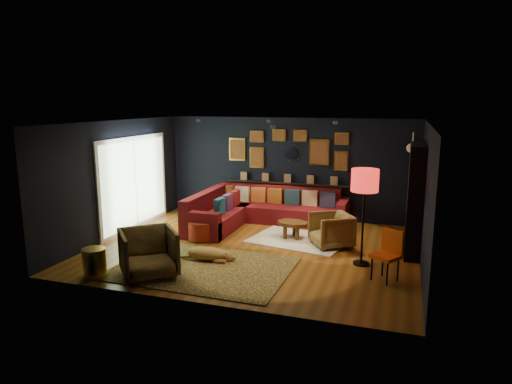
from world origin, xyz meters
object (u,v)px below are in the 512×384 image
(coffee_table, at_px, (293,225))
(gold_stool, at_px, (94,263))
(sectional, at_px, (255,211))
(armchair_right, at_px, (331,229))
(orange_chair, at_px, (388,251))
(floor_lamp, at_px, (365,184))
(pouf, at_px, (202,230))
(dog, at_px, (207,251))
(armchair_left, at_px, (148,251))

(coffee_table, distance_m, gold_stool, 4.25)
(sectional, bearing_deg, armchair_right, -30.00)
(orange_chair, height_order, floor_lamp, floor_lamp)
(armchair_right, height_order, floor_lamp, floor_lamp)
(pouf, height_order, dog, pouf)
(pouf, bearing_deg, gold_stool, -108.85)
(dog, bearing_deg, armchair_left, -125.02)
(floor_lamp, bearing_deg, dog, -165.73)
(armchair_left, xyz_separation_m, orange_chair, (3.96, 1.15, 0.05))
(pouf, bearing_deg, armchair_right, 8.19)
(sectional, distance_m, pouf, 1.75)
(pouf, distance_m, armchair_left, 2.26)
(pouf, bearing_deg, sectional, 66.91)
(sectional, relative_size, gold_stool, 6.71)
(armchair_right, relative_size, orange_chair, 0.90)
(gold_stool, bearing_deg, floor_lamp, 25.36)
(floor_lamp, xyz_separation_m, dog, (-2.83, -0.72, -1.34))
(orange_chair, bearing_deg, pouf, -163.07)
(armchair_left, bearing_deg, armchair_right, 1.94)
(pouf, xyz_separation_m, floor_lamp, (3.49, -0.48, 1.31))
(armchair_left, distance_m, armchair_right, 3.82)
(floor_lamp, bearing_deg, armchair_right, 128.93)
(sectional, bearing_deg, gold_stool, -110.52)
(coffee_table, relative_size, dog, 0.77)
(armchair_left, height_order, dog, armchair_left)
(armchair_left, distance_m, floor_lamp, 4.03)
(coffee_table, bearing_deg, armchair_right, -17.77)
(pouf, distance_m, armchair_right, 2.81)
(armchair_right, height_order, orange_chair, orange_chair)
(pouf, relative_size, armchair_right, 0.76)
(dog, bearing_deg, floor_lamp, 10.31)
(floor_lamp, bearing_deg, coffee_table, 144.00)
(sectional, xyz_separation_m, armchair_right, (2.09, -1.21, 0.07))
(coffee_table, height_order, pouf, pouf)
(sectional, bearing_deg, orange_chair, -39.38)
(pouf, height_order, floor_lamp, floor_lamp)
(sectional, height_order, floor_lamp, floor_lamp)
(pouf, bearing_deg, orange_chair, -15.43)
(coffee_table, bearing_deg, gold_stool, -130.37)
(coffee_table, distance_m, dog, 2.25)
(armchair_right, height_order, dog, armchair_right)
(gold_stool, height_order, floor_lamp, floor_lamp)
(pouf, bearing_deg, coffee_table, 20.07)
(gold_stool, xyz_separation_m, orange_chair, (4.86, 1.45, 0.26))
(gold_stool, bearing_deg, pouf, 71.15)
(armchair_right, distance_m, orange_chair, 1.93)
(coffee_table, height_order, gold_stool, gold_stool)
(armchair_left, height_order, armchair_right, armchair_left)
(dog, bearing_deg, gold_stool, -142.58)
(sectional, xyz_separation_m, coffee_table, (1.20, -0.92, -0.00))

